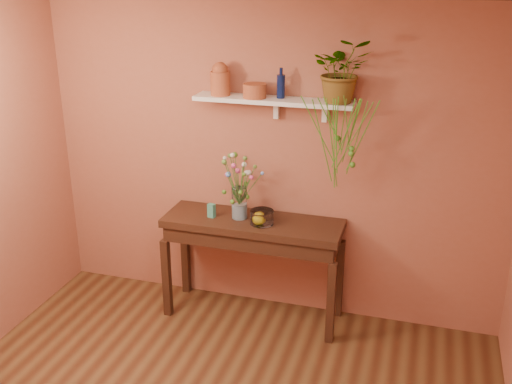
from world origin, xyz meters
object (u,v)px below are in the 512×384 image
Objects in this scene: sideboard at (253,234)px; glass_bowl at (262,218)px; blue_bottle at (281,86)px; glass_vase at (239,205)px; bouquet at (239,175)px; terracotta_jug at (220,79)px; spider_plant at (342,70)px.

glass_bowl is at bearing -29.23° from sideboard.
blue_bottle is 1.06m from glass_vase.
glass_vase reaches higher than glass_bowl.
sideboard is at bearing -6.81° from bouquet.
blue_bottle reaches higher than glass_vase.
blue_bottle is 0.81m from bouquet.
blue_bottle is at bearing 66.54° from glass_bowl.
glass_vase is (-0.12, 0.01, 0.25)m from sideboard.
bouquet is 2.39× the size of glass_bowl.
terracotta_jug is 1.18m from glass_bowl.
spider_plant is 1.80× the size of glass_vase.
sideboard is at bearing -139.79° from blue_bottle.
spider_plant is at bearing 9.22° from glass_vase.
sideboard is 0.22m from glass_bowl.
terracotta_jug is 0.50m from blue_bottle.
terracotta_jug is 1.12× the size of blue_bottle.
spider_plant is at bearing 18.43° from glass_bowl.
sideboard is at bearing -22.14° from terracotta_jug.
spider_plant reaches higher than sideboard.
terracotta_jug is at bearing 148.45° from glass_vase.
glass_bowl is at bearing -16.24° from glass_vase.
sideboard is 3.27× the size of bouquet.
glass_bowl reaches higher than sideboard.
spider_plant is 1.19m from bouquet.
sideboard is 5.58× the size of glass_vase.
glass_vase is at bearing -31.55° from terracotta_jug.
spider_plant reaches higher than blue_bottle.
sideboard is 7.81× the size of glass_bowl.
sideboard is 1.32m from terracotta_jug.
sideboard is 6.32× the size of blue_bottle.
terracotta_jug is 1.05m from glass_vase.
sideboard is 0.28m from glass_vase.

